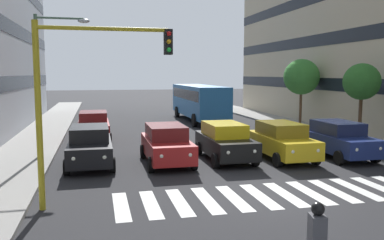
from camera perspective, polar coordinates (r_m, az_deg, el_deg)
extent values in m
plane|color=#262628|center=(13.89, 11.27, -10.32)|extent=(180.00, 180.00, 0.00)
cube|color=black|center=(36.49, 23.39, 4.80)|extent=(11.05, 28.54, 0.90)
cube|color=black|center=(36.56, 23.63, 9.88)|extent=(11.05, 28.54, 0.90)
cube|color=black|center=(36.93, 23.86, 14.89)|extent=(11.05, 28.54, 0.90)
cube|color=silver|center=(15.95, 24.79, -8.58)|extent=(0.45, 2.80, 0.01)
cube|color=silver|center=(15.43, 22.12, -8.96)|extent=(0.45, 2.80, 0.01)
cube|color=silver|center=(14.94, 19.26, -9.35)|extent=(0.45, 2.80, 0.01)
cube|color=silver|center=(14.49, 16.21, -9.74)|extent=(0.45, 2.80, 0.01)
cube|color=silver|center=(14.08, 12.96, -10.12)|extent=(0.45, 2.80, 0.01)
cube|color=silver|center=(13.72, 9.53, -10.49)|extent=(0.45, 2.80, 0.01)
cube|color=silver|center=(13.41, 5.91, -10.83)|extent=(0.45, 2.80, 0.01)
cube|color=silver|center=(13.15, 2.13, -11.15)|extent=(0.45, 2.80, 0.01)
cube|color=silver|center=(12.95, -1.79, -11.43)|extent=(0.45, 2.80, 0.01)
cube|color=silver|center=(12.82, -5.82, -11.66)|extent=(0.45, 2.80, 0.01)
cube|color=silver|center=(12.74, -9.92, -11.83)|extent=(0.45, 2.80, 0.01)
cube|color=navy|center=(20.64, 19.95, -3.00)|extent=(1.80, 4.40, 0.80)
cube|color=#1D2547|center=(20.71, 19.72, -1.00)|extent=(1.58, 2.46, 0.60)
cylinder|color=black|center=(20.06, 24.33, -4.62)|extent=(0.22, 0.64, 0.64)
cylinder|color=black|center=(19.03, 20.01, -5.01)|extent=(0.22, 0.64, 0.64)
cylinder|color=black|center=(22.39, 19.82, -3.31)|extent=(0.22, 0.64, 0.64)
cylinder|color=black|center=(21.47, 15.77, -3.58)|extent=(0.22, 0.64, 0.64)
sphere|color=white|center=(19.24, 24.90, -3.65)|extent=(0.18, 0.18, 0.18)
sphere|color=white|center=(18.56, 22.09, -3.87)|extent=(0.18, 0.18, 0.18)
cube|color=gold|center=(19.43, 12.56, -3.34)|extent=(1.80, 4.40, 0.80)
cube|color=olive|center=(19.50, 12.35, -1.21)|extent=(1.58, 2.46, 0.60)
cylinder|color=black|center=(18.66, 16.97, -5.12)|extent=(0.22, 0.64, 0.64)
cylinder|color=black|center=(17.84, 11.93, -5.51)|extent=(0.22, 0.64, 0.64)
cylinder|color=black|center=(21.17, 13.02, -3.64)|extent=(0.22, 0.64, 0.64)
cylinder|color=black|center=(20.45, 8.48, -3.90)|extent=(0.22, 0.64, 0.64)
sphere|color=white|center=(17.82, 17.24, -4.10)|extent=(0.18, 0.18, 0.18)
sphere|color=white|center=(17.27, 13.93, -4.33)|extent=(0.18, 0.18, 0.18)
cube|color=black|center=(18.85, 4.69, -3.50)|extent=(1.80, 4.40, 0.80)
cube|color=yellow|center=(18.93, 4.53, -1.31)|extent=(1.58, 2.46, 0.60)
cylinder|color=black|center=(17.89, 8.87, -5.41)|extent=(0.22, 0.64, 0.64)
cylinder|color=black|center=(17.31, 3.31, -5.75)|extent=(0.22, 0.64, 0.64)
cylinder|color=black|center=(20.56, 5.83, -3.80)|extent=(0.22, 0.64, 0.64)
cylinder|color=black|center=(20.05, 0.95, -4.03)|extent=(0.22, 0.64, 0.64)
sphere|color=white|center=(17.04, 8.77, -4.36)|extent=(0.18, 0.18, 0.18)
sphere|color=white|center=(16.65, 5.07, -4.56)|extent=(0.18, 0.18, 0.18)
cube|color=maroon|center=(18.10, -3.58, -3.91)|extent=(1.80, 4.40, 0.80)
cube|color=maroon|center=(18.19, -3.70, -1.63)|extent=(1.58, 2.46, 0.60)
cylinder|color=black|center=(16.96, 0.27, -5.99)|extent=(0.22, 0.64, 0.64)
cylinder|color=black|center=(16.65, -5.80, -6.26)|extent=(0.22, 0.64, 0.64)
cylinder|color=black|center=(19.74, -1.69, -4.21)|extent=(0.22, 0.64, 0.64)
cylinder|color=black|center=(19.47, -6.90, -4.40)|extent=(0.22, 0.64, 0.64)
sphere|color=white|center=(16.13, -0.27, -4.90)|extent=(0.18, 0.18, 0.18)
sphere|color=white|center=(15.92, -4.33, -5.08)|extent=(0.18, 0.18, 0.18)
cube|color=black|center=(18.16, -14.14, -4.06)|extent=(1.80, 4.40, 0.80)
cube|color=black|center=(18.25, -14.19, -1.79)|extent=(1.58, 2.46, 0.60)
cylinder|color=black|center=(16.82, -11.09, -6.22)|extent=(0.22, 0.64, 0.64)
cylinder|color=black|center=(16.86, -17.25, -6.36)|extent=(0.22, 0.64, 0.64)
cylinder|color=black|center=(19.67, -11.41, -4.37)|extent=(0.22, 0.64, 0.64)
cylinder|color=black|center=(19.70, -16.66, -4.50)|extent=(0.22, 0.64, 0.64)
sphere|color=white|center=(16.03, -12.20, -5.12)|extent=(0.18, 0.18, 0.18)
sphere|color=white|center=(16.06, -16.33, -5.22)|extent=(0.18, 0.18, 0.18)
cube|color=maroon|center=(25.10, -13.66, -1.16)|extent=(1.80, 4.40, 0.80)
cube|color=maroon|center=(25.21, -13.70, 0.48)|extent=(1.58, 2.46, 0.60)
cylinder|color=black|center=(23.72, -11.49, -2.52)|extent=(0.22, 0.64, 0.64)
cylinder|color=black|center=(23.74, -15.84, -2.63)|extent=(0.22, 0.64, 0.64)
cylinder|color=black|center=(26.60, -11.68, -1.55)|extent=(0.22, 0.64, 0.64)
cylinder|color=black|center=(26.61, -15.56, -1.65)|extent=(0.22, 0.64, 0.64)
sphere|color=white|center=(22.96, -12.27, -1.62)|extent=(0.18, 0.18, 0.18)
sphere|color=white|center=(22.97, -15.14, -1.70)|extent=(0.18, 0.18, 0.18)
cube|color=#286BAD|center=(34.34, 0.96, 2.78)|extent=(2.50, 10.50, 2.50)
cube|color=black|center=(34.30, 0.96, 3.70)|extent=(2.52, 9.87, 0.80)
cylinder|color=black|center=(31.27, 4.82, 0.09)|extent=(0.28, 1.00, 1.00)
cylinder|color=black|center=(30.59, 0.36, -0.03)|extent=(0.28, 1.00, 1.00)
cylinder|color=black|center=(37.79, 1.63, 1.22)|extent=(0.28, 1.00, 1.00)
cylinder|color=black|center=(37.23, -2.10, 1.14)|extent=(0.28, 1.00, 1.00)
cube|color=#4C4C51|center=(8.39, 17.17, -14.70)|extent=(0.35, 0.41, 0.64)
sphere|color=black|center=(8.24, 17.28, -11.84)|extent=(0.26, 0.26, 0.26)
cylinder|color=#AD991E|center=(12.48, -20.74, 0.37)|extent=(0.18, 0.18, 5.50)
cylinder|color=#AD991E|center=(12.38, -12.28, 12.42)|extent=(3.80, 0.12, 0.12)
cube|color=black|center=(12.53, -3.37, 10.88)|extent=(0.24, 0.28, 0.76)
sphere|color=red|center=(12.40, -3.25, 12.04)|extent=(0.14, 0.14, 0.14)
sphere|color=orange|center=(12.38, -3.25, 10.93)|extent=(0.14, 0.14, 0.14)
sphere|color=green|center=(12.37, -3.24, 9.82)|extent=(0.14, 0.14, 0.14)
cylinder|color=#4C6B56|center=(20.20, -20.79, 4.48)|extent=(0.16, 0.16, 6.55)
cylinder|color=#4C6B56|center=(20.24, -18.09, 13.46)|extent=(2.13, 0.10, 0.10)
ellipsoid|color=#B7BCC1|center=(20.17, -14.98, 13.29)|extent=(0.56, 0.28, 0.20)
cylinder|color=#513823|center=(24.93, 22.54, 0.38)|extent=(0.20, 0.20, 2.78)
sphere|color=#2D6B28|center=(24.81, 22.75, 5.00)|extent=(2.06, 2.06, 2.06)
cylinder|color=#513823|center=(31.36, 15.00, 1.85)|extent=(0.20, 0.20, 2.82)
sphere|color=#387F33|center=(31.26, 15.12, 5.88)|extent=(2.64, 2.64, 2.64)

